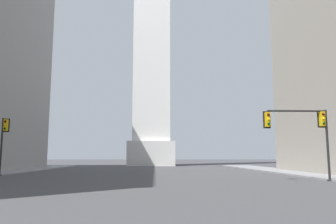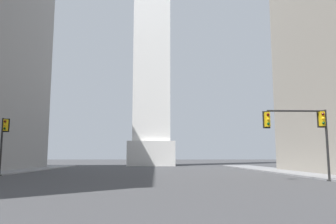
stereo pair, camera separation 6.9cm
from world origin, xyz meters
The scene contains 2 objects.
traffic_light_mid_left centered at (-13.84, 31.77, 3.66)m, with size 0.78×0.50×5.54m.
traffic_light_mid_right centered at (12.23, 23.96, 4.10)m, with size 5.02×0.51×5.38m.
Camera 1 is at (0.85, -0.43, 1.83)m, focal length 35.00 mm.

